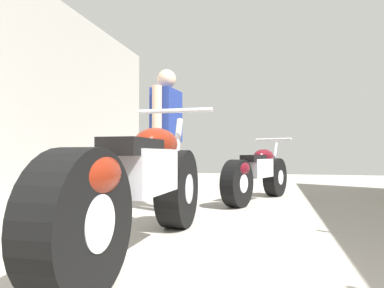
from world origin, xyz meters
TOP-DOWN VIEW (x-y plane):
  - ground_plane at (0.00, 3.27)m, footprint 15.71×15.71m
  - garage_partition_left at (-2.62, 3.27)m, footprint 0.08×7.20m
  - motorcycle_maroon_cruiser at (-0.57, 2.00)m, footprint 0.67×2.26m
  - motorcycle_black_naked at (0.06, 4.69)m, footprint 0.89×1.86m
  - mechanic_in_blue at (-0.95, 3.73)m, footprint 0.28×0.67m

SIDE VIEW (x-z plane):
  - ground_plane at x=0.00m, z-range 0.00..0.00m
  - motorcycle_black_naked at x=0.06m, z-range -0.07..0.83m
  - motorcycle_maroon_cruiser at x=-0.57m, z-range -0.08..0.97m
  - mechanic_in_blue at x=-0.95m, z-range 0.11..1.77m
  - garage_partition_left at x=-2.62m, z-range 0.00..2.79m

